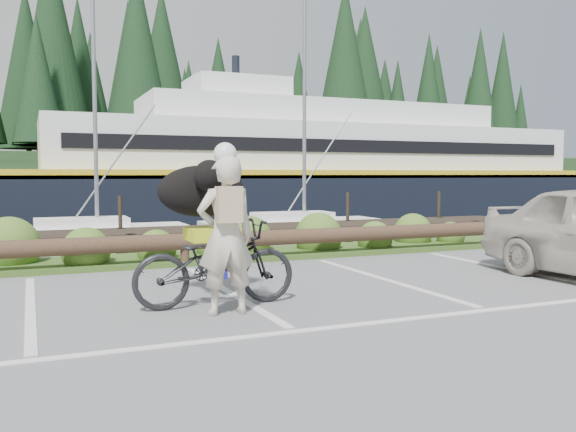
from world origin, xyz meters
The scene contains 7 objects.
ground centered at (0.00, 0.00, 0.00)m, with size 72.00×72.00×0.00m, color slate.
harbor_backdrop centered at (0.39, 78.47, 0.00)m, with size 170.00×160.00×30.00m.
vegetation_strip centered at (0.00, 5.30, 0.05)m, with size 34.00×1.60×0.10m, color #3D5B21.
log_rail centered at (0.00, 4.60, 0.00)m, with size 32.00×0.30×0.60m, color #443021, non-canonical shape.
bicycle centered at (-0.43, 1.16, 0.55)m, with size 0.73×2.09×1.10m, color black.
cyclist centered at (-0.44, 0.67, 0.95)m, with size 0.69×0.45×1.89m, color beige.
dog centered at (-0.41, 1.83, 1.45)m, with size 1.21×0.59×0.70m, color black.
Camera 1 is at (-2.57, -6.25, 1.69)m, focal length 38.00 mm.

